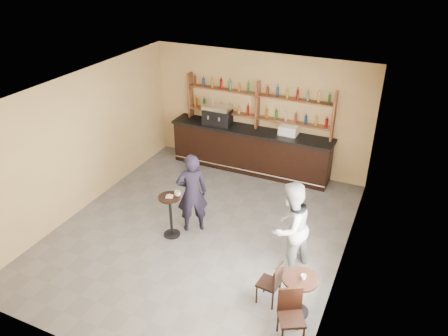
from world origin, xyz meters
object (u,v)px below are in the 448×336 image
at_px(pastry_case, 288,131).
at_px(patron_second, 290,227).
at_px(chair_south, 291,318).
at_px(chair_west, 269,283).
at_px(man_main, 192,193).
at_px(pedestal_table, 171,216).
at_px(espresso_machine, 218,115).
at_px(bar_counter, 250,150).
at_px(cafe_table, 299,296).

xyz_separation_m(pastry_case, patron_second, (1.11, -3.45, -0.42)).
bearing_deg(chair_south, pastry_case, 78.74).
distance_m(chair_west, patron_second, 1.15).
xyz_separation_m(chair_south, patron_second, (-0.57, 1.68, 0.47)).
height_order(man_main, chair_west, man_main).
distance_m(pedestal_table, chair_west, 2.73).
bearing_deg(patron_second, espresso_machine, -115.06).
relative_size(bar_counter, pastry_case, 9.27).
distance_m(pastry_case, chair_west, 4.70).
distance_m(cafe_table, patron_second, 1.32).
bearing_deg(chair_south, pedestal_table, 123.27).
bearing_deg(patron_second, cafe_table, 48.59).
xyz_separation_m(espresso_machine, chair_west, (3.09, -4.48, -1.06)).
distance_m(man_main, chair_south, 3.52).
bearing_deg(patron_second, pedestal_table, -66.00).
relative_size(pastry_case, man_main, 0.26).
bearing_deg(chair_south, bar_counter, 88.45).
bearing_deg(espresso_machine, bar_counter, -6.92).
bearing_deg(man_main, pastry_case, -145.78).
relative_size(espresso_machine, man_main, 0.41).
distance_m(pastry_case, pedestal_table, 3.89).
bearing_deg(cafe_table, bar_counter, 120.42).
bearing_deg(pastry_case, pedestal_table, -120.73).
height_order(pedestal_table, chair_west, pedestal_table).
height_order(pastry_case, chair_south, pastry_case).
relative_size(pedestal_table, cafe_table, 1.27).
bearing_deg(cafe_table, patron_second, 115.76).
relative_size(bar_counter, espresso_machine, 5.96).
relative_size(man_main, chair_south, 1.98).
xyz_separation_m(chair_west, chair_south, (0.60, -0.65, 0.04)).
bearing_deg(pastry_case, man_main, -118.51).
relative_size(espresso_machine, pedestal_table, 0.77).
xyz_separation_m(cafe_table, chair_south, (0.05, -0.60, 0.08)).
bearing_deg(chair_south, patron_second, 79.39).
bearing_deg(bar_counter, pastry_case, 0.00).
relative_size(chair_south, patron_second, 0.49).
bearing_deg(pedestal_table, patron_second, 1.17).
xyz_separation_m(pastry_case, pedestal_table, (-1.47, -3.50, -0.86)).
bearing_deg(cafe_table, pedestal_table, 161.65).
relative_size(bar_counter, pedestal_table, 4.57).
height_order(bar_counter, cafe_table, bar_counter).
bearing_deg(pastry_case, chair_south, -79.80).
distance_m(bar_counter, cafe_table, 5.26).
distance_m(bar_counter, pastry_case, 1.27).
xyz_separation_m(cafe_table, patron_second, (-0.52, 1.08, 0.55)).
bearing_deg(chair_south, cafe_table, 65.37).
relative_size(bar_counter, cafe_table, 5.80).
distance_m(man_main, chair_west, 2.68).
xyz_separation_m(pedestal_table, cafe_table, (3.10, -1.03, -0.10)).
distance_m(pastry_case, patron_second, 3.65).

